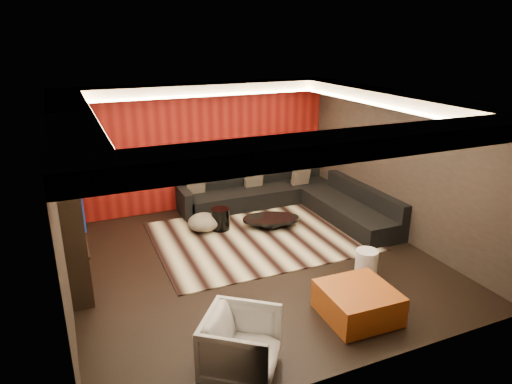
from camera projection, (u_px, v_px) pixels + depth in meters
name	position (u px, v px, depth m)	size (l,w,h in m)	color
floor	(254.00, 261.00, 8.03)	(6.00, 6.00, 0.02)	black
ceiling	(254.00, 100.00, 7.10)	(6.00, 6.00, 0.02)	silver
wall_back	(201.00, 146.00, 10.17)	(6.00, 0.02, 2.80)	black
wall_left	(58.00, 212.00, 6.43)	(0.02, 6.00, 2.80)	black
wall_right	(398.00, 166.00, 8.70)	(0.02, 6.00, 2.80)	black
red_feature_wall	(201.00, 147.00, 10.14)	(5.98, 0.05, 2.78)	#6B0C0A
soffit_back	(203.00, 89.00, 9.48)	(6.00, 0.60, 0.22)	silver
soffit_front	(355.00, 144.00, 4.80)	(6.00, 0.60, 0.22)	silver
soffit_left	(69.00, 120.00, 6.12)	(0.60, 4.80, 0.22)	silver
soffit_right	(392.00, 98.00, 8.16)	(0.60, 4.80, 0.22)	silver
cove_back	(208.00, 95.00, 9.21)	(4.80, 0.08, 0.04)	#FFD899
cove_front	(336.00, 145.00, 5.13)	(4.80, 0.08, 0.04)	#FFD899
cove_left	(97.00, 125.00, 6.28)	(0.08, 4.80, 0.04)	#FFD899
cove_right	(376.00, 104.00, 8.06)	(0.08, 4.80, 0.04)	#FFD899
tv_surround	(71.00, 216.00, 7.11)	(0.30, 2.00, 2.20)	black
tv_screen	(79.00, 193.00, 7.06)	(0.04, 1.30, 0.80)	black
tv_shelf	(85.00, 237.00, 7.30)	(0.04, 1.60, 0.04)	black
rug	(259.00, 236.00, 8.97)	(4.00, 3.00, 0.02)	beige
coffee_table	(271.00, 222.00, 9.37)	(1.16, 1.16, 0.20)	black
drum_stool	(220.00, 219.00, 9.20)	(0.37, 0.37, 0.44)	black
striped_pouf	(204.00, 222.00, 9.16)	(0.63, 0.63, 0.35)	beige
white_side_table	(366.00, 263.00, 7.47)	(0.36, 0.36, 0.46)	silver
orange_ottoman	(358.00, 302.00, 6.41)	(0.97, 0.97, 0.43)	#974913
armchair	(241.00, 345.00, 5.27)	(0.82, 0.85, 0.77)	silver
sectional_sofa	(292.00, 200.00, 10.21)	(3.65, 3.50, 0.75)	black
throw_pillows	(251.00, 179.00, 10.46)	(2.87, 0.58, 0.44)	tan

